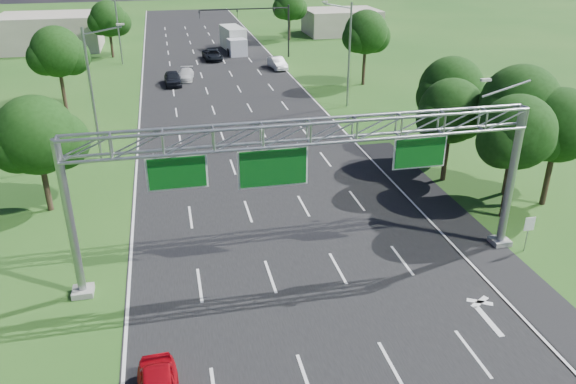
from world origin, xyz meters
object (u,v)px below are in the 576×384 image
object	(u,v)px
traffic_signal	(263,19)
box_truck	(234,40)
regulatory_sign	(529,227)
sign_gantry	(311,144)

from	to	relation	value
traffic_signal	box_truck	size ratio (longest dim) A/B	1.35
regulatory_sign	box_truck	size ratio (longest dim) A/B	0.23
traffic_signal	box_truck	distance (m)	7.56
sign_gantry	regulatory_sign	xyz separation A→B (m)	(12.07, -1.02, -5.38)
traffic_signal	box_truck	world-z (taller)	traffic_signal
sign_gantry	box_truck	xyz separation A→B (m)	(3.77, 58.75, -5.29)
regulatory_sign	box_truck	xyz separation A→B (m)	(-8.30, 59.77, 0.09)
sign_gantry	traffic_signal	distance (m)	53.51
regulatory_sign	box_truck	distance (m)	60.34
sign_gantry	box_truck	size ratio (longest dim) A/B	2.59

